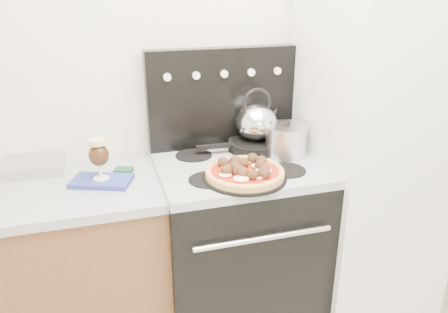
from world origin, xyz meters
name	(u,v)px	position (x,y,z in m)	size (l,w,h in m)	color
room_shell	(316,173)	(0.00, 0.29, 1.25)	(3.52, 3.01, 2.52)	beige
base_cabinet	(3,288)	(-1.02, 1.20, 0.43)	(1.45, 0.60, 0.86)	brown
stove_body	(237,249)	(0.08, 1.18, 0.44)	(0.76, 0.65, 0.88)	black
cooktop	(238,167)	(0.08, 1.18, 0.90)	(0.76, 0.65, 0.04)	#ADADB2
backguard	(222,98)	(0.08, 1.45, 1.17)	(0.76, 0.08, 0.50)	black
fridge	(370,144)	(0.78, 1.15, 0.95)	(0.64, 0.68, 1.90)	silver
foil_sheet	(33,166)	(-0.84, 1.39, 0.93)	(0.27, 0.20, 0.05)	silver
oven_mitt	(102,181)	(-0.55, 1.17, 0.91)	(0.25, 0.15, 0.02)	navy
beer_glass	(99,159)	(-0.55, 1.17, 1.01)	(0.09, 0.09, 0.18)	#321C0D
pizza_pan	(245,177)	(0.05, 1.00, 0.93)	(0.37, 0.37, 0.01)	black
pizza	(245,171)	(0.05, 1.00, 0.96)	(0.34, 0.34, 0.05)	gold
skillet	(256,145)	(0.22, 1.32, 0.94)	(0.28, 0.28, 0.05)	black
tea_kettle	(256,119)	(0.22, 1.32, 1.08)	(0.20, 0.20, 0.23)	silver
stock_pot	(286,142)	(0.33, 1.20, 0.99)	(0.20, 0.20, 0.14)	silver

